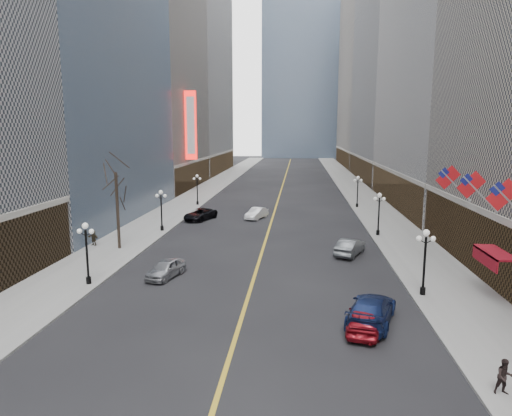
% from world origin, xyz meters
% --- Properties ---
extents(sidewalk_east, '(6.00, 230.00, 0.15)m').
position_xyz_m(sidewalk_east, '(14.00, 70.00, 0.07)').
color(sidewalk_east, gray).
rests_on(sidewalk_east, ground).
extents(sidewalk_west, '(6.00, 230.00, 0.15)m').
position_xyz_m(sidewalk_west, '(-14.00, 70.00, 0.07)').
color(sidewalk_west, gray).
rests_on(sidewalk_west, ground).
extents(lane_line, '(0.25, 200.00, 0.02)m').
position_xyz_m(lane_line, '(0.00, 80.00, 0.01)').
color(lane_line, gold).
rests_on(lane_line, ground).
extents(bldg_east_c, '(26.60, 40.60, 48.80)m').
position_xyz_m(bldg_east_c, '(29.88, 106.00, 24.18)').
color(bldg_east_c, gray).
rests_on(bldg_east_c, ground).
extents(bldg_east_d, '(26.60, 46.60, 62.80)m').
position_xyz_m(bldg_east_d, '(29.90, 149.00, 31.17)').
color(bldg_east_d, '#9E9383').
rests_on(bldg_east_d, ground).
extents(bldg_west_c, '(26.60, 30.60, 50.80)m').
position_xyz_m(bldg_west_c, '(-29.88, 87.00, 25.19)').
color(bldg_west_c, '#9E9383').
rests_on(bldg_west_c, ground).
extents(bldg_west_d, '(26.60, 38.60, 72.80)m').
position_xyz_m(bldg_west_d, '(-29.92, 121.00, 36.17)').
color(bldg_west_d, beige).
rests_on(bldg_west_d, ground).
extents(streetlamp_east_1, '(1.26, 0.44, 4.52)m').
position_xyz_m(streetlamp_east_1, '(11.80, 30.00, 2.90)').
color(streetlamp_east_1, black).
rests_on(streetlamp_east_1, sidewalk_east).
extents(streetlamp_east_2, '(1.26, 0.44, 4.52)m').
position_xyz_m(streetlamp_east_2, '(11.80, 48.00, 2.90)').
color(streetlamp_east_2, black).
rests_on(streetlamp_east_2, sidewalk_east).
extents(streetlamp_east_3, '(1.26, 0.44, 4.52)m').
position_xyz_m(streetlamp_east_3, '(11.80, 66.00, 2.90)').
color(streetlamp_east_3, black).
rests_on(streetlamp_east_3, sidewalk_east).
extents(streetlamp_west_1, '(1.26, 0.44, 4.52)m').
position_xyz_m(streetlamp_west_1, '(-11.80, 30.00, 2.90)').
color(streetlamp_west_1, black).
rests_on(streetlamp_west_1, sidewalk_west).
extents(streetlamp_west_2, '(1.26, 0.44, 4.52)m').
position_xyz_m(streetlamp_west_2, '(-11.80, 48.00, 2.90)').
color(streetlamp_west_2, black).
rests_on(streetlamp_west_2, sidewalk_west).
extents(streetlamp_west_3, '(1.26, 0.44, 4.52)m').
position_xyz_m(streetlamp_west_3, '(-11.80, 66.00, 2.90)').
color(streetlamp_west_3, black).
rests_on(streetlamp_west_3, sidewalk_west).
extents(flag_3, '(2.87, 0.12, 2.87)m').
position_xyz_m(flag_3, '(15.31, 27.00, 7.29)').
color(flag_3, '#B2B2B7').
rests_on(flag_3, ground).
extents(flag_4, '(2.87, 0.12, 2.87)m').
position_xyz_m(flag_4, '(15.31, 32.00, 7.29)').
color(flag_4, '#B2B2B7').
rests_on(flag_4, ground).
extents(flag_5, '(2.87, 0.12, 2.87)m').
position_xyz_m(flag_5, '(15.31, 37.00, 7.29)').
color(flag_5, '#B2B2B7').
rests_on(flag_5, ground).
extents(awning_c, '(1.40, 4.00, 0.93)m').
position_xyz_m(awning_c, '(16.11, 30.00, 3.08)').
color(awning_c, maroon).
rests_on(awning_c, ground).
extents(theatre_marquee, '(2.00, 0.55, 12.00)m').
position_xyz_m(theatre_marquee, '(-15.88, 80.00, 12.00)').
color(theatre_marquee, red).
rests_on(theatre_marquee, ground).
extents(tree_west_far, '(3.60, 3.60, 7.92)m').
position_xyz_m(tree_west_far, '(-13.50, 40.00, 6.24)').
color(tree_west_far, '#2D231C').
rests_on(tree_west_far, sidewalk_west).
extents(car_nb_near, '(2.64, 4.39, 1.40)m').
position_xyz_m(car_nb_near, '(-6.75, 32.37, 0.70)').
color(car_nb_near, '#A6A8AD').
rests_on(car_nb_near, ground).
extents(car_nb_mid, '(2.85, 4.50, 1.40)m').
position_xyz_m(car_nb_mid, '(-2.00, 56.50, 0.70)').
color(car_nb_mid, silver).
rests_on(car_nb_mid, ground).
extents(car_nb_far, '(4.03, 5.67, 1.43)m').
position_xyz_m(car_nb_far, '(-9.00, 55.05, 0.72)').
color(car_nb_far, black).
rests_on(car_nb_far, ground).
extents(car_sb_near, '(3.96, 6.22, 1.68)m').
position_xyz_m(car_sb_near, '(7.64, 25.26, 0.84)').
color(car_sb_near, navy).
rests_on(car_sb_near, ground).
extents(car_sb_mid, '(2.67, 4.77, 1.53)m').
position_xyz_m(car_sb_mid, '(7.09, 24.20, 0.77)').
color(car_sb_mid, maroon).
rests_on(car_sb_mid, ground).
extents(car_sb_far, '(3.28, 4.84, 1.51)m').
position_xyz_m(car_sb_far, '(8.01, 40.15, 0.75)').
color(car_sb_far, '#494D51').
rests_on(car_sb_far, ground).
extents(ped_east_walk, '(0.77, 0.43, 1.56)m').
position_xyz_m(ped_east_walk, '(12.06, 18.12, 0.93)').
color(ped_east_walk, black).
rests_on(ped_east_walk, sidewalk_east).
extents(ped_west_far, '(1.46, 0.94, 1.52)m').
position_xyz_m(ped_west_far, '(-16.40, 40.83, 0.91)').
color(ped_west_far, black).
rests_on(ped_west_far, sidewalk_west).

